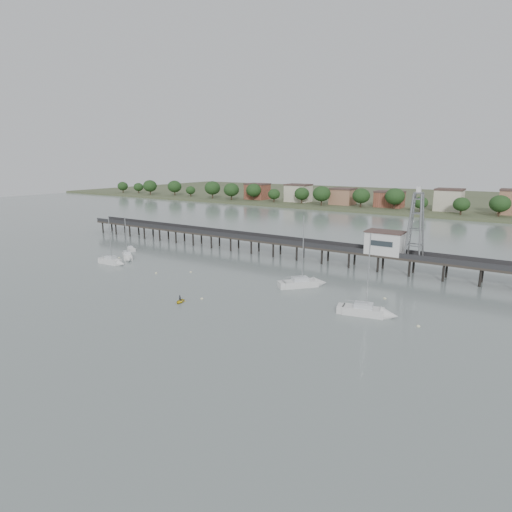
{
  "coord_description": "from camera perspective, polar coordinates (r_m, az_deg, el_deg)",
  "views": [
    {
      "loc": [
        52.91,
        -35.98,
        25.27
      ],
      "look_at": [
        1.69,
        42.0,
        4.0
      ],
      "focal_mm": 30.0,
      "sensor_mm": 36.0,
      "label": 1
    }
  ],
  "objects": [
    {
      "name": "yellow_dinghy",
      "position": [
        78.71,
        -10.09,
        -6.09
      ],
      "size": [
        1.8,
        0.98,
        2.42
      ],
      "primitive_type": "imported",
      "rotation": [
        0.0,
        0.0,
        0.3
      ],
      "color": "gold",
      "rests_on": "ground"
    },
    {
      "name": "ground_plane",
      "position": [
        68.8,
        -21.15,
        -9.62
      ],
      "size": [
        500.0,
        500.0,
        0.0
      ],
      "primitive_type": "plane",
      "color": "slate",
      "rests_on": "ground"
    },
    {
      "name": "white_tender",
      "position": [
        125.31,
        -16.32,
        0.88
      ],
      "size": [
        3.78,
        2.74,
        1.36
      ],
      "rotation": [
        0.0,
        0.0,
        -0.41
      ],
      "color": "silver",
      "rests_on": "ground"
    },
    {
      "name": "far_shore",
      "position": [
        281.58,
        22.58,
        6.91
      ],
      "size": [
        500.0,
        170.0,
        10.4
      ],
      "color": "#475133",
      "rests_on": "ground"
    },
    {
      "name": "pier",
      "position": [
        111.69,
        4.35,
        1.72
      ],
      "size": [
        150.0,
        5.0,
        5.5
      ],
      "color": "#2D2823",
      "rests_on": "ground"
    },
    {
      "name": "sailboat_a",
      "position": [
        110.13,
        -18.43,
        -0.75
      ],
      "size": [
        7.38,
        2.77,
        12.02
      ],
      "rotation": [
        0.0,
        0.0,
        0.09
      ],
      "color": "silver",
      "rests_on": "ground"
    },
    {
      "name": "pier_building",
      "position": [
        101.68,
        16.79,
        1.75
      ],
      "size": [
        8.4,
        5.4,
        5.3
      ],
      "color": "silver",
      "rests_on": "ground"
    },
    {
      "name": "lattice_tower",
      "position": [
        99.36,
        20.55,
        3.83
      ],
      "size": [
        3.2,
        3.2,
        15.5
      ],
      "color": "slate",
      "rests_on": "ground"
    },
    {
      "name": "mooring_buoys",
      "position": [
        91.95,
        -6.49,
        -3.14
      ],
      "size": [
        78.47,
        19.26,
        0.39
      ],
      "color": "#EDEBB8",
      "rests_on": "ground"
    },
    {
      "name": "sailboat_d",
      "position": [
        73.35,
        15.26,
        -7.26
      ],
      "size": [
        9.21,
        4.38,
        14.59
      ],
      "rotation": [
        0.0,
        0.0,
        0.21
      ],
      "color": "silver",
      "rests_on": "ground"
    },
    {
      "name": "sailboat_c",
      "position": [
        87.48,
        6.87,
        -3.61
      ],
      "size": [
        8.24,
        8.72,
        15.25
      ],
      "rotation": [
        0.0,
        0.0,
        0.84
      ],
      "color": "silver",
      "rests_on": "ground"
    },
    {
      "name": "sailboat_b",
      "position": [
        114.2,
        -16.74,
        -0.16
      ],
      "size": [
        6.85,
        5.62,
        11.59
      ],
      "rotation": [
        0.0,
        0.0,
        -0.61
      ],
      "color": "silver",
      "rests_on": "ground"
    },
    {
      "name": "dinghy_occupant",
      "position": [
        78.71,
        -10.09,
        -6.09
      ],
      "size": [
        0.78,
        1.18,
        0.27
      ],
      "primitive_type": "imported",
      "rotation": [
        0.0,
        0.0,
        3.52
      ],
      "color": "black",
      "rests_on": "ground"
    }
  ]
}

